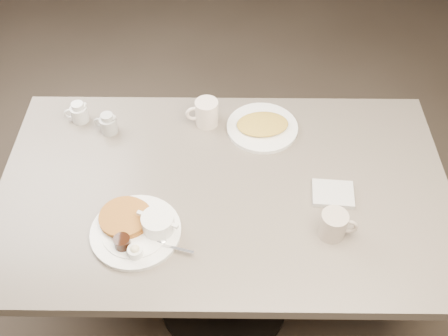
{
  "coord_description": "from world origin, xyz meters",
  "views": [
    {
      "loc": [
        0.01,
        -1.14,
        2.1
      ],
      "look_at": [
        0.0,
        0.02,
        0.82
      ],
      "focal_mm": 42.71,
      "sensor_mm": 36.0,
      "label": 1
    }
  ],
  "objects_px": {
    "coffee_mug_near": "(334,224)",
    "creamer_left": "(79,113)",
    "main_plate": "(138,227)",
    "creamer_right": "(108,124)",
    "hash_plate": "(262,126)",
    "diner_table": "(224,217)",
    "coffee_mug_far": "(206,113)"
  },
  "relations": [
    {
      "from": "diner_table",
      "to": "creamer_left",
      "type": "xyz_separation_m",
      "value": [
        -0.54,
        0.32,
        0.21
      ]
    },
    {
      "from": "creamer_right",
      "to": "hash_plate",
      "type": "xyz_separation_m",
      "value": [
        0.56,
        0.02,
        -0.02
      ]
    },
    {
      "from": "coffee_mug_near",
      "to": "creamer_left",
      "type": "bearing_deg",
      "value": 149.98
    },
    {
      "from": "main_plate",
      "to": "coffee_mug_far",
      "type": "relative_size",
      "value": 2.93
    },
    {
      "from": "main_plate",
      "to": "creamer_right",
      "type": "relative_size",
      "value": 3.92
    },
    {
      "from": "diner_table",
      "to": "creamer_left",
      "type": "bearing_deg",
      "value": 149.31
    },
    {
      "from": "creamer_right",
      "to": "hash_plate",
      "type": "bearing_deg",
      "value": 1.71
    },
    {
      "from": "coffee_mug_near",
      "to": "creamer_right",
      "type": "height_order",
      "value": "coffee_mug_near"
    },
    {
      "from": "main_plate",
      "to": "hash_plate",
      "type": "relative_size",
      "value": 1.27
    },
    {
      "from": "coffee_mug_near",
      "to": "creamer_left",
      "type": "relative_size",
      "value": 1.3
    },
    {
      "from": "coffee_mug_near",
      "to": "creamer_left",
      "type": "xyz_separation_m",
      "value": [
        -0.87,
        0.5,
        -0.01
      ]
    },
    {
      "from": "main_plate",
      "to": "creamer_right",
      "type": "height_order",
      "value": "creamer_right"
    },
    {
      "from": "main_plate",
      "to": "coffee_mug_near",
      "type": "xyz_separation_m",
      "value": [
        0.59,
        -0.0,
        0.02
      ]
    },
    {
      "from": "diner_table",
      "to": "coffee_mug_near",
      "type": "bearing_deg",
      "value": -28.93
    },
    {
      "from": "creamer_left",
      "to": "hash_plate",
      "type": "bearing_deg",
      "value": -3.53
    },
    {
      "from": "coffee_mug_far",
      "to": "creamer_right",
      "type": "xyz_separation_m",
      "value": [
        -0.35,
        -0.05,
        -0.01
      ]
    },
    {
      "from": "diner_table",
      "to": "creamer_left",
      "type": "relative_size",
      "value": 16.13
    },
    {
      "from": "coffee_mug_near",
      "to": "hash_plate",
      "type": "height_order",
      "value": "coffee_mug_near"
    },
    {
      "from": "main_plate",
      "to": "coffee_mug_near",
      "type": "relative_size",
      "value": 3.03
    },
    {
      "from": "creamer_left",
      "to": "creamer_right",
      "type": "height_order",
      "value": "same"
    },
    {
      "from": "main_plate",
      "to": "coffee_mug_far",
      "type": "bearing_deg",
      "value": 68.69
    },
    {
      "from": "diner_table",
      "to": "creamer_left",
      "type": "distance_m",
      "value": 0.66
    },
    {
      "from": "main_plate",
      "to": "coffee_mug_far",
      "type": "distance_m",
      "value": 0.53
    },
    {
      "from": "diner_table",
      "to": "creamer_right",
      "type": "bearing_deg",
      "value": 148.23
    },
    {
      "from": "main_plate",
      "to": "creamer_left",
      "type": "bearing_deg",
      "value": 118.81
    },
    {
      "from": "diner_table",
      "to": "main_plate",
      "type": "relative_size",
      "value": 4.09
    },
    {
      "from": "diner_table",
      "to": "main_plate",
      "type": "bearing_deg",
      "value": -144.77
    },
    {
      "from": "coffee_mug_near",
      "to": "creamer_right",
      "type": "bearing_deg",
      "value": 149.47
    },
    {
      "from": "coffee_mug_near",
      "to": "creamer_left",
      "type": "height_order",
      "value": "coffee_mug_near"
    },
    {
      "from": "coffee_mug_far",
      "to": "creamer_left",
      "type": "xyz_separation_m",
      "value": [
        -0.47,
        0.01,
        -0.01
      ]
    },
    {
      "from": "coffee_mug_far",
      "to": "creamer_left",
      "type": "height_order",
      "value": "coffee_mug_far"
    },
    {
      "from": "coffee_mug_near",
      "to": "creamer_right",
      "type": "xyz_separation_m",
      "value": [
        -0.75,
        0.45,
        -0.01
      ]
    }
  ]
}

